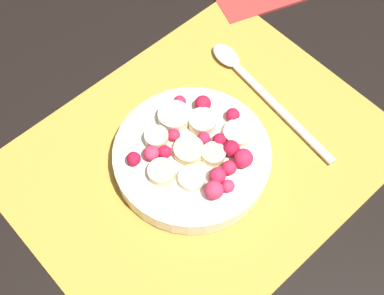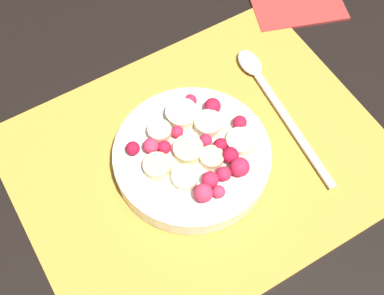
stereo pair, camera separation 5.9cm
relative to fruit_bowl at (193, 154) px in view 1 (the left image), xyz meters
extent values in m
plane|color=black|center=(0.01, 0.00, -0.02)|extent=(3.00, 3.00, 0.00)
cube|color=gold|center=(0.01, 0.00, -0.02)|extent=(0.42, 0.33, 0.01)
cylinder|color=silver|center=(0.00, 0.00, -0.01)|extent=(0.18, 0.18, 0.02)
torus|color=silver|center=(0.00, 0.00, 0.00)|extent=(0.18, 0.18, 0.01)
cylinder|color=white|center=(0.00, 0.00, 0.01)|extent=(0.16, 0.16, 0.00)
cylinder|color=#F4EAB7|center=(-0.03, -0.03, 0.01)|extent=(0.03, 0.03, 0.01)
cylinder|color=beige|center=(-0.01, 0.00, 0.01)|extent=(0.05, 0.05, 0.01)
cylinder|color=#F4EAB7|center=(0.01, 0.04, 0.02)|extent=(0.05, 0.05, 0.01)
cylinder|color=#F4EAB7|center=(0.03, 0.02, 0.02)|extent=(0.04, 0.04, 0.01)
cylinder|color=beige|center=(-0.05, 0.00, 0.01)|extent=(0.04, 0.04, 0.01)
cylinder|color=beige|center=(0.05, -0.02, 0.01)|extent=(0.04, 0.04, 0.01)
cylinder|color=beige|center=(0.01, -0.02, 0.01)|extent=(0.03, 0.03, 0.01)
cylinder|color=beige|center=(-0.02, 0.04, 0.02)|extent=(0.04, 0.04, 0.01)
sphere|color=#DB3356|center=(-0.04, 0.02, 0.02)|extent=(0.02, 0.02, 0.02)
sphere|color=red|center=(0.06, 0.00, 0.02)|extent=(0.02, 0.02, 0.02)
sphere|color=#DB3356|center=(0.00, -0.06, 0.02)|extent=(0.01, 0.01, 0.01)
sphere|color=#D12347|center=(0.01, -0.05, 0.02)|extent=(0.02, 0.02, 0.02)
sphere|color=#D12347|center=(0.03, 0.05, 0.02)|extent=(0.01, 0.01, 0.01)
sphere|color=#D12347|center=(0.02, 0.00, 0.02)|extent=(0.01, 0.01, 0.01)
sphere|color=#B21433|center=(0.03, -0.03, 0.02)|extent=(0.02, 0.02, 0.02)
sphere|color=red|center=(-0.03, 0.02, 0.02)|extent=(0.02, 0.02, 0.02)
sphere|color=red|center=(0.05, 0.03, 0.02)|extent=(0.02, 0.02, 0.02)
sphere|color=#B21433|center=(0.03, -0.01, 0.02)|extent=(0.02, 0.02, 0.02)
sphere|color=#B21433|center=(-0.06, 0.03, 0.02)|extent=(0.02, 0.02, 0.02)
sphere|color=#D12347|center=(0.03, -0.05, 0.02)|extent=(0.02, 0.02, 0.02)
sphere|color=#D12347|center=(0.00, 0.03, 0.02)|extent=(0.01, 0.01, 0.01)
sphere|color=#DB3356|center=(-0.02, -0.05, 0.02)|extent=(0.02, 0.02, 0.02)
sphere|color=#D12347|center=(0.00, -0.04, 0.02)|extent=(0.02, 0.02, 0.02)
cube|color=silver|center=(0.13, -0.02, -0.02)|extent=(0.03, 0.18, 0.00)
ellipsoid|color=silver|center=(0.14, 0.08, -0.01)|extent=(0.03, 0.05, 0.01)
camera|label=1|loc=(-0.20, -0.22, 0.53)|focal=50.00mm
camera|label=2|loc=(-0.15, -0.25, 0.53)|focal=50.00mm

